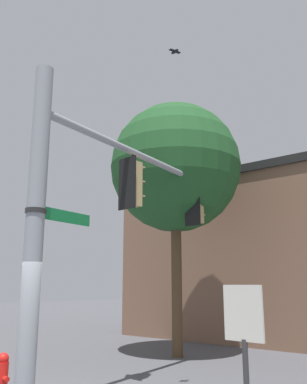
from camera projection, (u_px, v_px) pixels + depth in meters
signal_pole at (34, 231)px, 6.87m from camera, size 0.32×0.32×6.04m
mast_arm at (151, 160)px, 10.25m from camera, size 1.24×7.06×0.16m
traffic_light_nearest_pole at (133, 184)px, 9.45m from camera, size 0.54×0.49×1.31m
traffic_light_mid_inner at (196, 206)px, 12.03m from camera, size 0.54×0.49×1.31m
street_name_sign at (50, 214)px, 7.22m from camera, size 0.40×1.51×0.22m
bird_flying at (175, 51)px, 8.83m from camera, size 0.23×0.30×0.07m
storefront_building at (296, 255)px, 16.09m from camera, size 14.75×6.71×6.55m
tree_by_storefront at (175, 168)px, 13.53m from camera, size 4.29×4.29×8.08m
fire_hydrant at (2, 375)px, 7.94m from camera, size 0.35×0.24×0.82m
historical_marker at (244, 339)px, 5.58m from camera, size 0.60×0.08×2.13m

